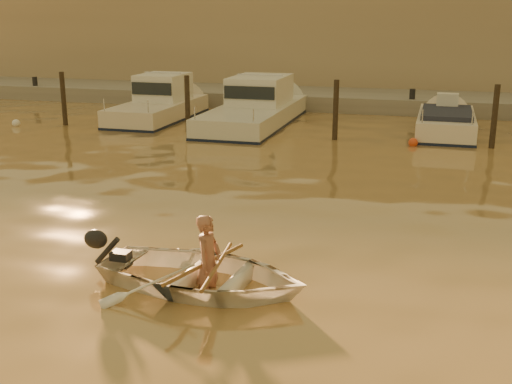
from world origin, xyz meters
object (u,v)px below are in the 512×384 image
(waterfront_building, at_px, (381,47))
(moored_boat_3, at_px, (446,127))
(dinghy, at_px, (203,275))
(moored_boat_2, at_px, (255,108))
(moored_boat_1, at_px, (158,104))
(person, at_px, (208,262))

(waterfront_building, bearing_deg, moored_boat_3, -72.91)
(dinghy, xyz_separation_m, moored_boat_2, (-3.42, 14.73, 0.40))
(dinghy, relative_size, moored_boat_3, 0.60)
(moored_boat_2, distance_m, waterfront_building, 11.73)
(moored_boat_3, bearing_deg, moored_boat_2, 180.00)
(dinghy, height_order, moored_boat_2, moored_boat_2)
(dinghy, height_order, waterfront_building, waterfront_building)
(moored_boat_1, height_order, moored_boat_3, moored_boat_1)
(moored_boat_1, relative_size, moored_boat_3, 1.16)
(person, distance_m, moored_boat_1, 16.55)
(moored_boat_3, xyz_separation_m, waterfront_building, (-3.38, 11.00, 2.17))
(dinghy, xyz_separation_m, moored_boat_1, (-7.42, 14.73, 0.40))
(person, relative_size, waterfront_building, 0.03)
(moored_boat_1, xyz_separation_m, moored_boat_3, (11.04, 0.00, -0.40))
(moored_boat_3, bearing_deg, moored_boat_1, 180.00)
(person, bearing_deg, dinghy, 90.00)
(dinghy, distance_m, moored_boat_2, 15.13)
(dinghy, bearing_deg, moored_boat_1, 31.63)
(moored_boat_1, bearing_deg, person, -62.95)
(moored_boat_1, xyz_separation_m, moored_boat_2, (4.00, 0.00, 0.00))
(moored_boat_3, relative_size, waterfront_building, 0.12)
(moored_boat_3, bearing_deg, dinghy, -103.78)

